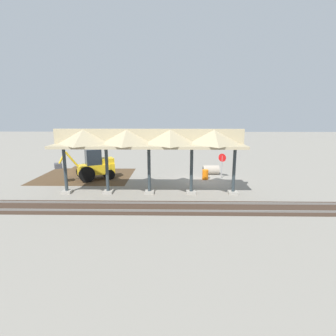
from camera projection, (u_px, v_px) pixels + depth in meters
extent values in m
plane|color=gray|center=(203.00, 181.00, 23.72)|extent=(120.00, 120.00, 0.00)
cube|color=#4C3823|center=(86.00, 176.00, 25.43)|extent=(8.82, 7.00, 0.01)
cube|color=#9E998E|center=(233.00, 192.00, 19.91)|extent=(0.70, 0.70, 0.20)
cylinder|color=#2D383D|center=(234.00, 171.00, 19.56)|extent=(0.24, 0.24, 3.60)
cube|color=#9E998E|center=(191.00, 192.00, 19.97)|extent=(0.70, 0.70, 0.20)
cylinder|color=#2D383D|center=(191.00, 171.00, 19.61)|extent=(0.24, 0.24, 3.60)
cube|color=#9E998E|center=(149.00, 192.00, 20.02)|extent=(0.70, 0.70, 0.20)
cylinder|color=#2D383D|center=(149.00, 170.00, 19.66)|extent=(0.24, 0.24, 3.60)
cube|color=#9E998E|center=(108.00, 192.00, 20.07)|extent=(0.70, 0.70, 0.20)
cylinder|color=#2D383D|center=(107.00, 170.00, 19.72)|extent=(0.24, 0.24, 3.60)
cube|color=#9E998E|center=(67.00, 192.00, 20.13)|extent=(0.70, 0.70, 0.20)
cylinder|color=#2D383D|center=(65.00, 170.00, 19.77)|extent=(0.24, 0.24, 3.60)
cube|color=tan|center=(149.00, 145.00, 19.27)|extent=(13.92, 3.20, 0.20)
cube|color=tan|center=(149.00, 136.00, 19.13)|extent=(13.92, 0.20, 1.10)
pyramid|color=tan|center=(214.00, 136.00, 19.05)|extent=(2.86, 3.20, 1.10)
pyramid|color=tan|center=(170.00, 136.00, 19.10)|extent=(2.86, 3.20, 1.10)
pyramid|color=tan|center=(127.00, 136.00, 19.16)|extent=(2.86, 3.20, 1.10)
pyramid|color=tan|center=(84.00, 136.00, 19.21)|extent=(2.86, 3.20, 1.10)
cube|color=slate|center=(214.00, 203.00, 17.62)|extent=(60.00, 0.08, 0.15)
cube|color=slate|center=(217.00, 211.00, 16.22)|extent=(60.00, 0.08, 0.15)
cube|color=#38281E|center=(216.00, 208.00, 16.93)|extent=(60.00, 2.58, 0.03)
cylinder|color=gray|center=(222.00, 167.00, 24.38)|extent=(0.06, 0.06, 2.15)
cylinder|color=red|center=(222.00, 158.00, 24.19)|extent=(0.61, 0.50, 0.76)
cube|color=yellow|center=(96.00, 169.00, 24.05)|extent=(3.44, 2.65, 0.90)
cube|color=#1E262D|center=(93.00, 157.00, 23.72)|extent=(1.70, 1.64, 1.40)
cube|color=yellow|center=(107.00, 161.00, 24.36)|extent=(1.53, 1.51, 0.50)
cylinder|color=black|center=(84.00, 171.00, 24.30)|extent=(1.38, 0.92, 1.40)
cylinder|color=black|center=(87.00, 175.00, 23.06)|extent=(1.38, 0.92, 1.40)
cylinder|color=black|center=(106.00, 172.00, 25.21)|extent=(0.94, 0.69, 0.90)
cylinder|color=black|center=(110.00, 175.00, 24.08)|extent=(0.94, 0.69, 0.90)
cylinder|color=yellow|center=(72.00, 159.00, 22.90)|extent=(1.02, 0.66, 1.41)
cylinder|color=yellow|center=(62.00, 159.00, 22.53)|extent=(0.78, 0.52, 1.23)
cube|color=#47474C|center=(58.00, 166.00, 22.51)|extent=(0.91, 0.99, 0.40)
cone|color=#4C3823|center=(76.00, 173.00, 26.60)|extent=(4.97, 4.97, 1.53)
cylinder|color=#9E9384|center=(211.00, 170.00, 26.09)|extent=(1.58, 0.96, 0.92)
cylinder|color=black|center=(203.00, 170.00, 26.08)|extent=(0.04, 0.60, 0.60)
cylinder|color=orange|center=(205.00, 175.00, 24.13)|extent=(0.56, 0.56, 0.90)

